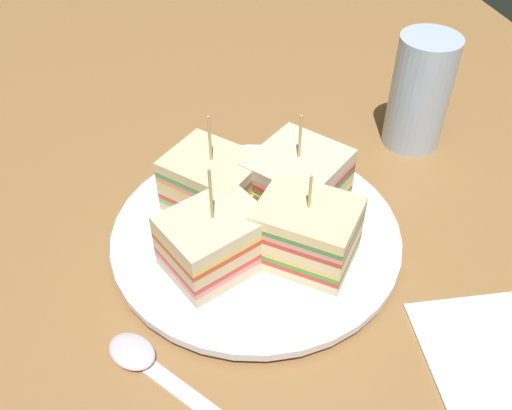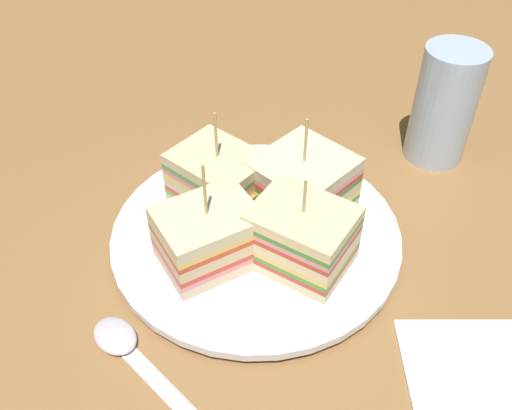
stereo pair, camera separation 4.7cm
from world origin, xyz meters
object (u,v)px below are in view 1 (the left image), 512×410
at_px(sandwich_wedge_0, 213,183).
at_px(sandwich_wedge_3, 297,181).
at_px(sandwich_wedge_1, 215,241).
at_px(chip_pile, 260,227).
at_px(spoon, 148,364).
at_px(plate, 256,235).
at_px(sandwich_wedge_2, 306,232).
at_px(napkin, 511,373).
at_px(drinking_glass, 418,100).

height_order(sandwich_wedge_0, sandwich_wedge_3, same).
bearing_deg(sandwich_wedge_1, sandwich_wedge_3, 8.33).
bearing_deg(chip_pile, spoon, -49.48).
bearing_deg(plate, spoon, -46.66).
relative_size(plate, sandwich_wedge_3, 2.39).
distance_m(sandwich_wedge_2, napkin, 0.18).
relative_size(plate, chip_pile, 3.34).
distance_m(sandwich_wedge_2, chip_pile, 0.05).
xyz_separation_m(plate, chip_pile, (0.01, 0.00, 0.02)).
distance_m(sandwich_wedge_3, chip_pile, 0.06).
bearing_deg(drinking_glass, sandwich_wedge_0, -74.80).
xyz_separation_m(plate, sandwich_wedge_1, (0.03, -0.04, 0.03)).
bearing_deg(sandwich_wedge_2, plate, -12.04).
bearing_deg(sandwich_wedge_2, sandwich_wedge_1, 30.55).
height_order(sandwich_wedge_3, napkin, sandwich_wedge_3).
bearing_deg(napkin, chip_pile, -139.74).
bearing_deg(sandwich_wedge_2, sandwich_wedge_0, -14.19).
bearing_deg(plate, sandwich_wedge_1, -56.19).
bearing_deg(drinking_glass, sandwich_wedge_2, -49.91).
xyz_separation_m(sandwich_wedge_2, drinking_glass, (-0.14, 0.17, 0.01)).
relative_size(sandwich_wedge_1, drinking_glass, 0.82).
bearing_deg(napkin, plate, -141.09).
bearing_deg(plate, drinking_glass, 117.29).
xyz_separation_m(plate, spoon, (0.10, -0.11, -0.00)).
distance_m(sandwich_wedge_0, chip_pile, 0.06).
bearing_deg(napkin, sandwich_wedge_2, -140.98).
height_order(sandwich_wedge_0, sandwich_wedge_2, sandwich_wedge_0).
relative_size(chip_pile, spoon, 0.59).
distance_m(sandwich_wedge_2, sandwich_wedge_3, 0.06).
relative_size(sandwich_wedge_0, sandwich_wedge_3, 0.93).
distance_m(sandwich_wedge_3, drinking_glass, 0.18).
height_order(sandwich_wedge_1, sandwich_wedge_2, sandwich_wedge_1).
distance_m(napkin, drinking_glass, 0.29).
relative_size(sandwich_wedge_0, napkin, 0.70).
relative_size(sandwich_wedge_2, chip_pile, 1.30).
distance_m(plate, sandwich_wedge_0, 0.06).
bearing_deg(chip_pile, sandwich_wedge_1, -66.00).
bearing_deg(sandwich_wedge_1, sandwich_wedge_2, -31.64).
xyz_separation_m(sandwich_wedge_0, sandwich_wedge_2, (0.08, 0.06, 0.00)).
bearing_deg(chip_pile, sandwich_wedge_2, 45.33).
xyz_separation_m(sandwich_wedge_0, napkin, (0.22, 0.17, -0.04)).
relative_size(sandwich_wedge_0, sandwich_wedge_2, 1.00).
bearing_deg(sandwich_wedge_1, chip_pile, 1.26).
xyz_separation_m(chip_pile, napkin, (0.17, 0.14, -0.02)).
xyz_separation_m(sandwich_wedge_3, napkin, (0.20, 0.10, -0.04)).
bearing_deg(spoon, drinking_glass, -94.20).
distance_m(sandwich_wedge_0, drinking_glass, 0.24).
relative_size(sandwich_wedge_0, spoon, 0.77).
xyz_separation_m(sandwich_wedge_2, napkin, (0.14, 0.11, -0.04)).
distance_m(plate, sandwich_wedge_1, 0.06).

